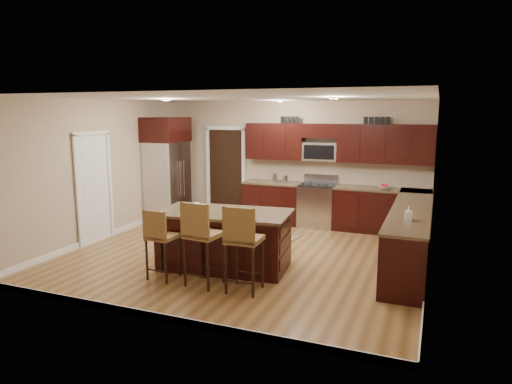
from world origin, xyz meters
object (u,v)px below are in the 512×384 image
at_px(refrigerator, 167,169).
at_px(stool_mid, 201,234).
at_px(stool_left, 160,236).
at_px(range, 317,205).
at_px(stool_right, 242,239).
at_px(island, 225,241).

bearing_deg(refrigerator, stool_mid, -51.10).
bearing_deg(stool_left, refrigerator, 123.92).
relative_size(range, refrigerator, 0.47).
xyz_separation_m(stool_mid, stool_right, (0.64, 0.00, -0.00)).
relative_size(stool_right, refrigerator, 0.52).
distance_m(range, stool_mid, 4.09).
xyz_separation_m(range, refrigerator, (-3.30, -0.77, 0.73)).
bearing_deg(range, refrigerator, -166.80).
distance_m(stool_right, refrigerator, 4.62).
relative_size(range, stool_mid, 0.90).
height_order(range, stool_left, range).
xyz_separation_m(island, stool_right, (0.68, -0.85, 0.34)).
height_order(range, stool_mid, stool_mid).
xyz_separation_m(range, stool_mid, (-0.68, -4.02, 0.30)).
xyz_separation_m(stool_left, refrigerator, (-1.93, 3.24, 0.54)).
relative_size(range, stool_right, 0.90).
distance_m(island, stool_right, 1.14).
xyz_separation_m(range, island, (-0.72, -3.17, -0.04)).
xyz_separation_m(stool_mid, refrigerator, (-2.62, 3.25, 0.43)).
bearing_deg(refrigerator, range, 13.20).
bearing_deg(stool_left, stool_mid, 2.29).
bearing_deg(range, island, -102.83).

